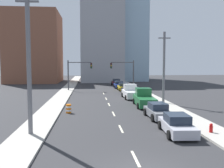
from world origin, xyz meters
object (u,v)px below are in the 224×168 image
at_px(sedan_gray, 158,111).
at_px(sedan_yellow, 123,87).
at_px(sedan_silver, 177,125).
at_px(traffic_signal_left, 75,71).
at_px(pickup_truck_green, 144,99).
at_px(fire_hydrant, 211,129).
at_px(sedan_blue, 119,85).
at_px(utility_pole_right_mid, 164,67).
at_px(sedan_maroon, 116,82).
at_px(traffic_barrel, 69,109).
at_px(sedan_black, 128,90).
at_px(pickup_truck_white, 131,93).
at_px(traffic_signal_right, 126,71).
at_px(utility_pole_left_near, 29,63).

xyz_separation_m(sedan_gray, sedan_yellow, (0.11, 25.11, -0.03)).
xyz_separation_m(sedan_silver, sedan_gray, (0.06, 5.44, -0.00)).
bearing_deg(traffic_signal_left, pickup_truck_green, -62.85).
xyz_separation_m(fire_hydrant, sedan_blue, (-2.58, 36.10, 0.27)).
height_order(utility_pole_right_mid, pickup_truck_green, utility_pole_right_mid).
xyz_separation_m(sedan_gray, sedan_maroon, (0.01, 36.81, 0.01)).
xyz_separation_m(pickup_truck_green, sedan_maroon, (-0.22, 29.79, -0.19)).
relative_size(utility_pole_right_mid, sedan_silver, 1.99).
bearing_deg(sedan_maroon, traffic_barrel, -107.87).
bearing_deg(sedan_black, sedan_blue, 89.82).
height_order(sedan_yellow, sedan_maroon, sedan_maroon).
height_order(traffic_signal_left, traffic_barrel, traffic_signal_left).
bearing_deg(sedan_maroon, pickup_truck_white, -93.84).
distance_m(sedan_yellow, sedan_maroon, 11.70).
bearing_deg(traffic_barrel, utility_pole_right_mid, 22.78).
height_order(traffic_barrel, sedan_yellow, sedan_yellow).
bearing_deg(pickup_truck_green, sedan_blue, 93.54).
distance_m(fire_hydrant, sedan_yellow, 31.03).
bearing_deg(sedan_black, pickup_truck_green, -92.12).
bearing_deg(traffic_signal_right, utility_pole_right_mid, -82.33).
height_order(traffic_signal_left, utility_pole_left_near, utility_pole_left_near).
bearing_deg(utility_pole_right_mid, sedan_gray, -110.34).
xyz_separation_m(traffic_signal_left, sedan_black, (9.42, -5.70, -3.22)).
height_order(utility_pole_left_near, utility_pole_right_mid, utility_pole_left_near).
distance_m(sedan_silver, sedan_black, 25.16).
xyz_separation_m(sedan_gray, pickup_truck_white, (-0.27, 14.11, 0.17)).
relative_size(pickup_truck_green, sedan_maroon, 1.33).
distance_m(fire_hydrant, sedan_black, 25.66).
bearing_deg(sedan_yellow, sedan_blue, 92.70).
bearing_deg(traffic_signal_right, sedan_black, -95.56).
xyz_separation_m(sedan_gray, sedan_blue, (-0.16, 30.26, -0.00)).
height_order(traffic_signal_right, sedan_black, traffic_signal_right).
height_order(traffic_barrel, sedan_gray, sedan_gray).
height_order(utility_pole_right_mid, traffic_barrel, utility_pole_right_mid).
relative_size(traffic_barrel, sedan_silver, 0.20).
distance_m(sedan_black, sedan_blue, 10.55).
relative_size(utility_pole_left_near, pickup_truck_green, 1.74).
bearing_deg(traffic_signal_left, pickup_truck_white, -51.68).
height_order(pickup_truck_green, sedan_maroon, pickup_truck_green).
distance_m(utility_pole_left_near, sedan_yellow, 32.33).
distance_m(utility_pole_left_near, pickup_truck_white, 22.27).
xyz_separation_m(utility_pole_right_mid, pickup_truck_green, (-2.85, -1.27, -3.91)).
bearing_deg(sedan_black, fire_hydrant, -87.24).
bearing_deg(sedan_black, sedan_yellow, 88.85).
relative_size(traffic_signal_left, pickup_truck_white, 1.12).
relative_size(sedan_yellow, sedan_blue, 0.98).
xyz_separation_m(fire_hydrant, sedan_maroon, (-2.41, 42.65, 0.28)).
bearing_deg(pickup_truck_white, sedan_yellow, 86.51).
relative_size(traffic_barrel, pickup_truck_white, 0.18).
bearing_deg(pickup_truck_green, traffic_signal_left, 119.74).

